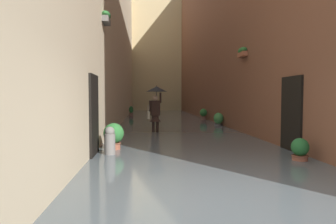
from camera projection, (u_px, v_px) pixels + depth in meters
The scene contains 12 objects.
ground_plane at pixel (167, 123), 18.57m from camera, with size 70.20×70.20×0.00m, color gray.
flood_water at pixel (167, 122), 18.57m from camera, with size 6.11×34.08×0.17m, color #515B60.
building_facade_left at pixel (224, 15), 18.51m from camera, with size 2.04×32.08×13.34m.
building_facade_right at pixel (107, 22), 17.98m from camera, with size 2.04×32.08×12.19m.
building_facade_far at pixel (157, 51), 33.11m from camera, with size 8.91×1.80×13.30m, color tan.
person_wading at pixel (156, 102), 12.81m from camera, with size 0.89×0.89×2.15m.
potted_plant_mid_left at pixel (203, 114), 19.13m from camera, with size 0.46×0.46×0.88m.
potted_plant_far_right at pixel (114, 137), 8.43m from camera, with size 0.57×0.57×0.91m.
potted_plant_near_left at pixel (300, 152), 6.96m from camera, with size 0.40×0.40×0.69m.
potted_plant_far_left at pixel (218, 120), 15.29m from camera, with size 0.49×0.49×0.83m.
potted_plant_mid_right at pixel (131, 112), 23.17m from camera, with size 0.33×0.33×0.92m.
mooring_bollard at pixel (110, 144), 7.67m from camera, with size 0.28×0.28×0.89m.
Camera 1 is at (1.36, 4.42, 1.64)m, focal length 32.21 mm.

